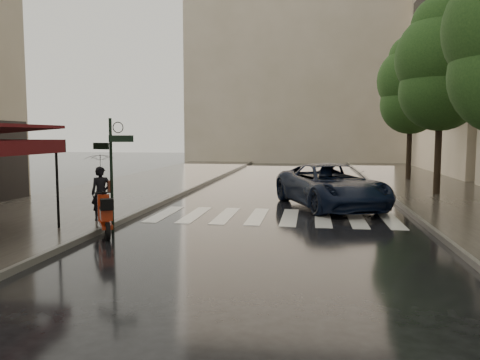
# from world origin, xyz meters

# --- Properties ---
(ground) EXTENTS (120.00, 120.00, 0.00)m
(ground) POSITION_xyz_m (0.00, 0.00, 0.00)
(ground) COLOR black
(ground) RESTS_ON ground
(sidewalk_near) EXTENTS (6.00, 60.00, 0.12)m
(sidewalk_near) POSITION_xyz_m (-4.50, 12.00, 0.06)
(sidewalk_near) COLOR #38332D
(sidewalk_near) RESTS_ON ground
(sidewalk_far) EXTENTS (5.50, 60.00, 0.12)m
(sidewalk_far) POSITION_xyz_m (10.25, 12.00, 0.06)
(sidewalk_far) COLOR #38332D
(sidewalk_far) RESTS_ON ground
(curb_near) EXTENTS (0.12, 60.00, 0.16)m
(curb_near) POSITION_xyz_m (-1.45, 12.00, 0.07)
(curb_near) COLOR #595651
(curb_near) RESTS_ON ground
(curb_far) EXTENTS (0.12, 60.00, 0.16)m
(curb_far) POSITION_xyz_m (7.45, 12.00, 0.07)
(curb_far) COLOR #595651
(curb_far) RESTS_ON ground
(crosswalk) EXTENTS (7.85, 3.20, 0.01)m
(crosswalk) POSITION_xyz_m (2.98, 6.00, 0.01)
(crosswalk) COLOR silver
(crosswalk) RESTS_ON ground
(signpost) EXTENTS (1.17, 0.29, 3.10)m
(signpost) POSITION_xyz_m (-1.19, 3.00, 1.83)
(signpost) COLOR black
(signpost) RESTS_ON ground
(backdrop_building) EXTENTS (22.00, 6.00, 20.00)m
(backdrop_building) POSITION_xyz_m (3.00, 38.00, 10.00)
(backdrop_building) COLOR #B7A88C
(backdrop_building) RESTS_ON ground
(tree_mid) EXTENTS (3.80, 3.80, 8.34)m
(tree_mid) POSITION_xyz_m (9.50, 12.00, 5.59)
(tree_mid) COLOR black
(tree_mid) RESTS_ON sidewalk_far
(tree_far) EXTENTS (3.80, 3.80, 8.16)m
(tree_far) POSITION_xyz_m (9.70, 19.00, 5.46)
(tree_far) COLOR black
(tree_far) RESTS_ON sidewalk_far
(pedestrian_with_umbrella) EXTENTS (1.30, 1.30, 2.42)m
(pedestrian_with_umbrella) POSITION_xyz_m (-2.00, 4.04, 1.73)
(pedestrian_with_umbrella) COLOR black
(pedestrian_with_umbrella) RESTS_ON sidewalk_near
(scooter) EXTENTS (0.97, 1.49, 1.10)m
(scooter) POSITION_xyz_m (-1.16, 2.47, 0.51)
(scooter) COLOR black
(scooter) RESTS_ON ground
(parked_car) EXTENTS (4.59, 6.33, 1.60)m
(parked_car) POSITION_xyz_m (4.89, 8.37, 0.80)
(parked_car) COLOR black
(parked_car) RESTS_ON ground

